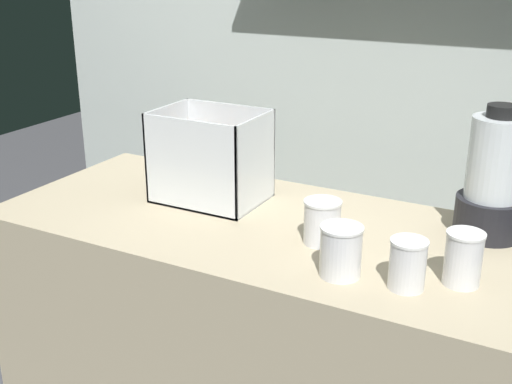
# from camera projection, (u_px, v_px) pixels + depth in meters

# --- Properties ---
(counter) EXTENTS (1.40, 0.64, 0.90)m
(counter) POSITION_uv_depth(u_px,v_px,m) (256.00, 363.00, 1.87)
(counter) COLOR tan
(counter) RESTS_ON ground_plane
(back_wall_unit) EXTENTS (2.60, 0.24, 2.50)m
(back_wall_unit) POSITION_uv_depth(u_px,v_px,m) (362.00, 46.00, 2.22)
(back_wall_unit) COLOR silver
(back_wall_unit) RESTS_ON ground_plane
(carrot_display_bin) EXTENTS (0.30, 0.22, 0.26)m
(carrot_display_bin) POSITION_uv_depth(u_px,v_px,m) (209.00, 172.00, 1.84)
(carrot_display_bin) COLOR white
(carrot_display_bin) RESTS_ON counter
(blender_pitcher) EXTENTS (0.17, 0.17, 0.33)m
(blender_pitcher) POSITION_uv_depth(u_px,v_px,m) (493.00, 183.00, 1.58)
(blender_pitcher) COLOR black
(blender_pitcher) RESTS_ON counter
(juice_cup_carrot_far_left) EXTENTS (0.09, 0.09, 0.11)m
(juice_cup_carrot_far_left) POSITION_uv_depth(u_px,v_px,m) (322.00, 225.00, 1.57)
(juice_cup_carrot_far_left) COLOR white
(juice_cup_carrot_far_left) RESTS_ON counter
(juice_cup_pomegranate_left) EXTENTS (0.09, 0.09, 0.12)m
(juice_cup_pomegranate_left) POSITION_uv_depth(u_px,v_px,m) (341.00, 253.00, 1.41)
(juice_cup_pomegranate_left) COLOR white
(juice_cup_pomegranate_left) RESTS_ON counter
(juice_cup_carrot_middle) EXTENTS (0.08, 0.08, 0.11)m
(juice_cup_carrot_middle) POSITION_uv_depth(u_px,v_px,m) (407.00, 267.00, 1.35)
(juice_cup_carrot_middle) COLOR white
(juice_cup_carrot_middle) RESTS_ON counter
(juice_cup_pomegranate_right) EXTENTS (0.08, 0.08, 0.12)m
(juice_cup_pomegranate_right) POSITION_uv_depth(u_px,v_px,m) (463.00, 261.00, 1.37)
(juice_cup_pomegranate_right) COLOR white
(juice_cup_pomegranate_right) RESTS_ON counter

